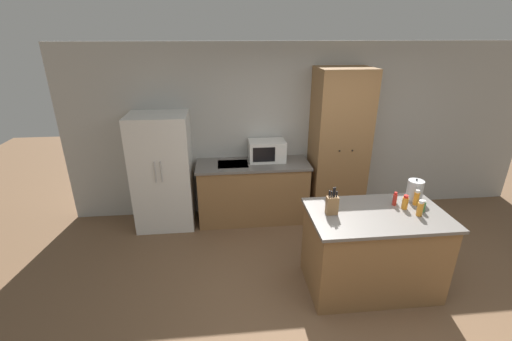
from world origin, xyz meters
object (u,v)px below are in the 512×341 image
object	(u,v)px
refrigerator	(163,172)
spice_bottle_short_red	(405,202)
microwave	(267,151)
spice_bottle_green_herb	(423,206)
spice_bottle_amber_oil	(420,209)
kettle	(415,190)
spice_bottle_pale_salt	(395,199)
knife_block	(332,205)
spice_bottle_tall_dark	(416,198)
pantry_cabinet	(338,147)

from	to	relation	value
refrigerator	spice_bottle_short_red	xyz separation A→B (m)	(2.80, -1.58, 0.17)
microwave	spice_bottle_green_herb	world-z (taller)	microwave
refrigerator	spice_bottle_amber_oil	distance (m)	3.37
spice_bottle_amber_oil	kettle	distance (m)	0.39
spice_bottle_amber_oil	spice_bottle_pale_salt	world-z (taller)	spice_bottle_amber_oil
knife_block	spice_bottle_tall_dark	distance (m)	1.00
knife_block	spice_bottle_pale_salt	xyz separation A→B (m)	(0.75, 0.12, -0.03)
spice_bottle_short_red	kettle	world-z (taller)	kettle
pantry_cabinet	spice_bottle_pale_salt	size ratio (longest dim) A/B	14.61
knife_block	spice_bottle_amber_oil	world-z (taller)	knife_block
refrigerator	spice_bottle_pale_salt	size ratio (longest dim) A/B	10.84
refrigerator	microwave	distance (m)	1.55
refrigerator	knife_block	bearing A→B (deg)	-39.02
spice_bottle_amber_oil	spice_bottle_tall_dark	bearing A→B (deg)	68.58
spice_bottle_tall_dark	microwave	bearing A→B (deg)	131.83
spice_bottle_short_red	spice_bottle_green_herb	xyz separation A→B (m)	(0.16, -0.08, -0.01)
refrigerator	spice_bottle_short_red	world-z (taller)	refrigerator
refrigerator	kettle	distance (m)	3.32
spice_bottle_tall_dark	kettle	world-z (taller)	kettle
knife_block	spice_bottle_pale_salt	distance (m)	0.76
spice_bottle_tall_dark	spice_bottle_pale_salt	size ratio (longest dim) A/B	1.15
microwave	spice_bottle_short_red	xyz separation A→B (m)	(1.28, -1.69, -0.06)
spice_bottle_amber_oil	spice_bottle_short_red	bearing A→B (deg)	116.65
pantry_cabinet	spice_bottle_pale_salt	bearing A→B (deg)	-84.24
spice_bottle_tall_dark	spice_bottle_short_red	distance (m)	0.19
spice_bottle_green_herb	spice_bottle_amber_oil	bearing A→B (deg)	-136.31
microwave	spice_bottle_short_red	world-z (taller)	microwave
knife_block	spice_bottle_amber_oil	size ratio (longest dim) A/B	1.75
pantry_cabinet	spice_bottle_amber_oil	distance (m)	1.77
microwave	refrigerator	bearing A→B (deg)	-175.62
spice_bottle_short_red	spice_bottle_amber_oil	xyz separation A→B (m)	(0.08, -0.16, 0.01)
knife_block	spice_bottle_pale_salt	world-z (taller)	knife_block
refrigerator	spice_bottle_green_herb	size ratio (longest dim) A/B	12.90
kettle	spice_bottle_pale_salt	bearing A→B (deg)	-158.14
pantry_cabinet	spice_bottle_amber_oil	size ratio (longest dim) A/B	13.00
refrigerator	microwave	world-z (taller)	refrigerator
spice_bottle_tall_dark	kettle	bearing A→B (deg)	69.61
knife_block	spice_bottle_tall_dark	xyz separation A→B (m)	(0.99, 0.11, -0.02)
pantry_cabinet	kettle	size ratio (longest dim) A/B	8.96
spice_bottle_short_red	spice_bottle_green_herb	size ratio (longest dim) A/B	1.22
pantry_cabinet	knife_block	distance (m)	1.72
pantry_cabinet	spice_bottle_tall_dark	distance (m)	1.56
knife_block	spice_bottle_short_red	bearing A→B (deg)	2.11
spice_bottle_tall_dark	spice_bottle_pale_salt	world-z (taller)	spice_bottle_tall_dark
spice_bottle_tall_dark	spice_bottle_pale_salt	xyz separation A→B (m)	(-0.24, 0.01, -0.01)
spice_bottle_short_red	knife_block	bearing A→B (deg)	-177.89
spice_bottle_pale_salt	spice_bottle_short_red	bearing A→B (deg)	-52.24
spice_bottle_tall_dark	spice_bottle_short_red	xyz separation A→B (m)	(-0.17, -0.08, -0.01)
pantry_cabinet	microwave	xyz separation A→B (m)	(-1.06, 0.11, -0.06)
spice_bottle_green_herb	spice_bottle_pale_salt	distance (m)	0.29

